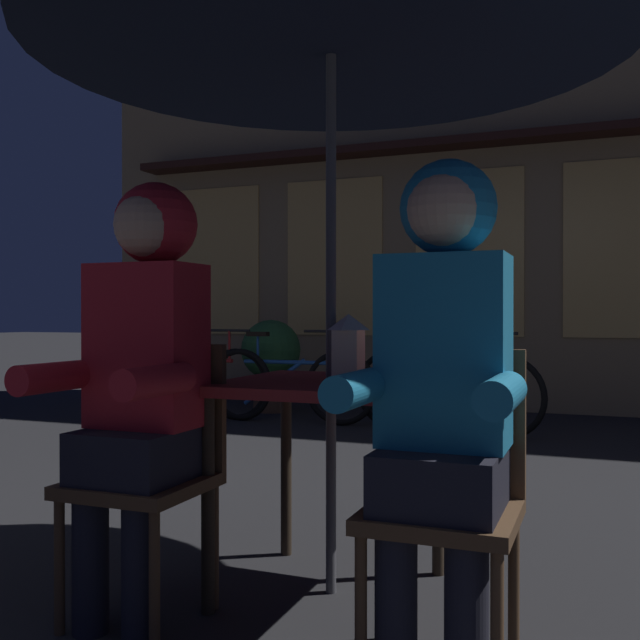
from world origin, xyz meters
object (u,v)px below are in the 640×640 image
chair_right (447,488)px  bicycle_nearest (195,380)px  potted_plant (271,357)px  person_right_hooded (442,360)px  chair_left (153,462)px  cafe_table (331,410)px  bicycle_third (444,391)px  person_left_hooded (142,353)px  bicycle_second (286,384)px  lantern (348,346)px  patio_umbrella (331,0)px

chair_right → bicycle_nearest: size_ratio=0.52×
bicycle_nearest → potted_plant: size_ratio=1.82×
person_right_hooded → bicycle_nearest: size_ratio=0.83×
chair_right → chair_left: bearing=180.0°
cafe_table → potted_plant: 4.79m
bicycle_third → person_left_hooded: bearing=-92.1°
cafe_table → bicycle_second: bearing=116.3°
chair_left → potted_plant: size_ratio=0.95×
potted_plant → bicycle_second: bearing=-54.5°
lantern → chair_right: (0.41, -0.34, -0.37)m
chair_right → person_left_hooded: bearing=-176.6°
chair_left → chair_right: bearing=0.0°
bicycle_nearest → person_left_hooded: bearing=-60.8°
cafe_table → chair_left: chair_left is taller
chair_right → bicycle_nearest: (-3.21, 3.97, -0.14)m
person_left_hooded → person_right_hooded: bearing=0.0°
cafe_table → bicycle_third: size_ratio=0.45×
cafe_table → potted_plant: potted_plant is taller
patio_umbrella → person_right_hooded: (0.48, -0.43, -1.21)m
bicycle_second → patio_umbrella: bearing=-63.7°
cafe_table → chair_left: bearing=-142.5°
chair_left → bicycle_third: 3.92m
cafe_table → chair_right: chair_right is taller
chair_left → person_right_hooded: 1.03m
lantern → chair_right: lantern is taller
person_left_hooded → bicycle_second: 4.25m
patio_umbrella → person_left_hooded: size_ratio=1.65×
bicycle_nearest → bicycle_second: size_ratio=1.00×
bicycle_third → cafe_table: bearing=-84.6°
person_left_hooded → lantern: bearing=36.0°
bicycle_nearest → lantern: bearing=-52.3°
person_left_hooded → potted_plant: bearing=110.6°
patio_umbrella → bicycle_nearest: (-2.73, 3.60, -1.71)m
cafe_table → potted_plant: bearing=117.8°
chair_right → bicycle_second: 4.56m
potted_plant → patio_umbrella: bearing=-62.2°
bicycle_nearest → bicycle_second: 0.96m
bicycle_nearest → cafe_table: bearing=-52.8°
person_right_hooded → potted_plant: bearing=120.2°
person_left_hooded → bicycle_second: person_left_hooded is taller
patio_umbrella → lantern: patio_umbrella is taller
patio_umbrella → chair_right: bearing=-37.5°
bicycle_nearest → bicycle_second: same height
chair_right → person_left_hooded: size_ratio=0.62×
bicycle_second → potted_plant: (-0.46, 0.64, 0.20)m
chair_left → person_left_hooded: size_ratio=0.62×
bicycle_third → bicycle_nearest: bearing=178.6°
chair_left → potted_plant: 4.93m
person_right_hooded → bicycle_second: person_right_hooded is taller
patio_umbrella → bicycle_second: patio_umbrella is taller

